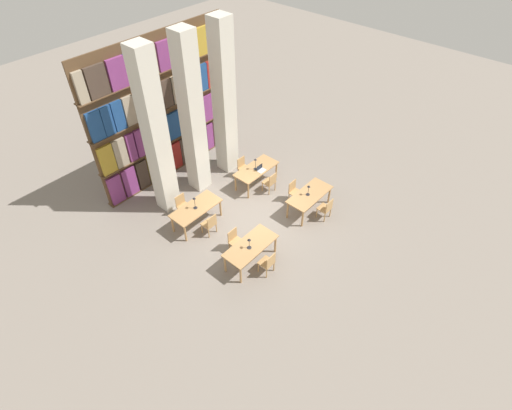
{
  "coord_description": "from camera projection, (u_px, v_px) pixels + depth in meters",
  "views": [
    {
      "loc": [
        -7.62,
        -6.85,
        10.13
      ],
      "look_at": [
        0.0,
        -0.12,
        0.69
      ],
      "focal_mm": 28.0,
      "sensor_mm": 36.0,
      "label": 1
    }
  ],
  "objects": [
    {
      "name": "chair_0",
      "position": [
        268.0,
        263.0,
        12.28
      ],
      "size": [
        0.42,
        0.4,
        0.86
      ],
      "color": "tan",
      "rests_on": "ground_plane"
    },
    {
      "name": "reading_table_2",
      "position": [
        196.0,
        209.0,
        13.73
      ],
      "size": [
        1.82,
        0.82,
        0.76
      ],
      "color": "tan",
      "rests_on": "ground_plane"
    },
    {
      "name": "bookshelf_bank",
      "position": [
        166.0,
        112.0,
        14.76
      ],
      "size": [
        6.15,
        0.35,
        5.5
      ],
      "color": "brown",
      "rests_on": "ground_plane"
    },
    {
      "name": "ground_plane",
      "position": [
        253.0,
        217.0,
        14.4
      ],
      "size": [
        40.0,
        40.0,
        0.0
      ],
      "primitive_type": "plane",
      "color": "gray"
    },
    {
      "name": "desk_lamp_1",
      "position": [
        309.0,
        188.0,
        13.96
      ],
      "size": [
        0.14,
        0.14,
        0.43
      ],
      "color": "#232328",
      "rests_on": "reading_table_1"
    },
    {
      "name": "chair_4",
      "position": [
        210.0,
        224.0,
        13.52
      ],
      "size": [
        0.42,
        0.4,
        0.86
      ],
      "color": "tan",
      "rests_on": "ground_plane"
    },
    {
      "name": "pillar_right",
      "position": [
        224.0,
        101.0,
        14.58
      ],
      "size": [
        0.64,
        0.64,
        6.0
      ],
      "color": "beige",
      "rests_on": "ground_plane"
    },
    {
      "name": "desk_lamp_2",
      "position": [
        194.0,
        201.0,
        13.42
      ],
      "size": [
        0.14,
        0.14,
        0.49
      ],
      "color": "#232328",
      "rests_on": "reading_table_2"
    },
    {
      "name": "chair_7",
      "position": [
        243.0,
        167.0,
        15.82
      ],
      "size": [
        0.42,
        0.4,
        0.86
      ],
      "rotation": [
        0.0,
        0.0,
        3.14
      ],
      "color": "tan",
      "rests_on": "ground_plane"
    },
    {
      "name": "laptop",
      "position": [
        261.0,
        169.0,
        15.16
      ],
      "size": [
        0.32,
        0.22,
        0.21
      ],
      "color": "silver",
      "rests_on": "reading_table_3"
    },
    {
      "name": "reading_table_3",
      "position": [
        256.0,
        170.0,
        15.34
      ],
      "size": [
        1.82,
        0.82,
        0.76
      ],
      "color": "tan",
      "rests_on": "ground_plane"
    },
    {
      "name": "pillar_center",
      "position": [
        192.0,
        117.0,
        13.72
      ],
      "size": [
        0.64,
        0.64,
        6.0
      ],
      "color": "beige",
      "rests_on": "ground_plane"
    },
    {
      "name": "chair_2",
      "position": [
        326.0,
        208.0,
        14.08
      ],
      "size": [
        0.42,
        0.4,
        0.86
      ],
      "color": "tan",
      "rests_on": "ground_plane"
    },
    {
      "name": "pillar_left",
      "position": [
        156.0,
        136.0,
        12.86
      ],
      "size": [
        0.64,
        0.64,
        6.0
      ],
      "color": "beige",
      "rests_on": "ground_plane"
    },
    {
      "name": "reading_table_1",
      "position": [
        310.0,
        196.0,
        14.25
      ],
      "size": [
        1.82,
        0.82,
        0.76
      ],
      "color": "tan",
      "rests_on": "ground_plane"
    },
    {
      "name": "desk_lamp_0",
      "position": [
        249.0,
        242.0,
        12.14
      ],
      "size": [
        0.14,
        0.14,
        0.42
      ],
      "color": "#232328",
      "rests_on": "reading_table_0"
    },
    {
      "name": "chair_6",
      "position": [
        270.0,
        182.0,
        15.14
      ],
      "size": [
        0.42,
        0.4,
        0.86
      ],
      "color": "tan",
      "rests_on": "ground_plane"
    },
    {
      "name": "chair_3",
      "position": [
        295.0,
        191.0,
        14.75
      ],
      "size": [
        0.42,
        0.4,
        0.86
      ],
      "rotation": [
        0.0,
        0.0,
        3.14
      ],
      "color": "tan",
      "rests_on": "ground_plane"
    },
    {
      "name": "chair_5",
      "position": [
        183.0,
        205.0,
        14.19
      ],
      "size": [
        0.42,
        0.4,
        0.86
      ],
      "rotation": [
        0.0,
        0.0,
        3.14
      ],
      "color": "tan",
      "rests_on": "ground_plane"
    },
    {
      "name": "desk_lamp_3",
      "position": [
        255.0,
        162.0,
        15.01
      ],
      "size": [
        0.14,
        0.14,
        0.5
      ],
      "color": "#232328",
      "rests_on": "reading_table_3"
    },
    {
      "name": "reading_table_0",
      "position": [
        251.0,
        247.0,
        12.47
      ],
      "size": [
        1.82,
        0.82,
        0.76
      ],
      "color": "tan",
      "rests_on": "ground_plane"
    },
    {
      "name": "chair_1",
      "position": [
        235.0,
        240.0,
        12.96
      ],
      "size": [
        0.42,
        0.4,
        0.86
      ],
      "rotation": [
        0.0,
        0.0,
        3.14
      ],
      "color": "tan",
      "rests_on": "ground_plane"
    }
  ]
}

